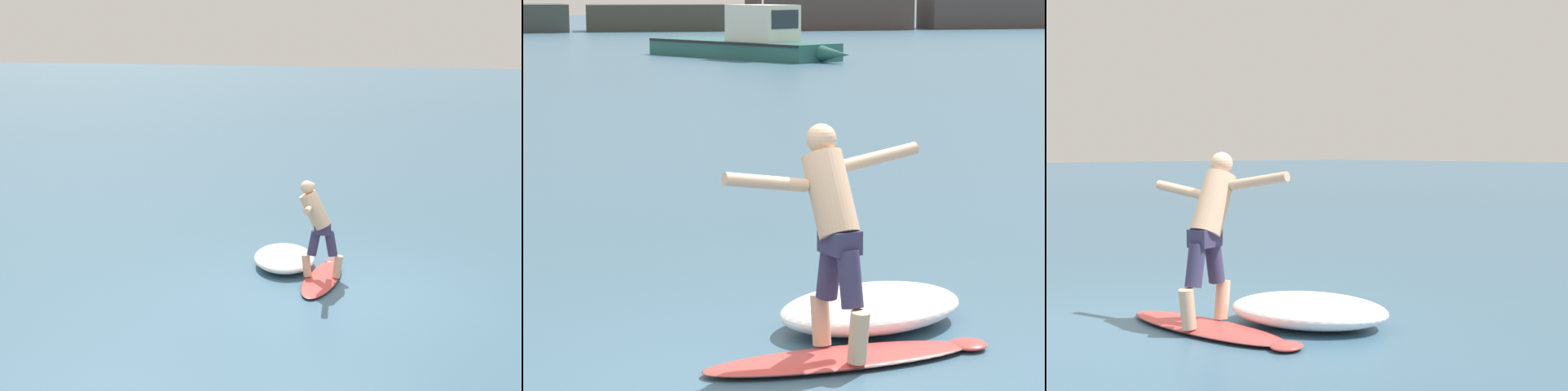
{
  "view_description": "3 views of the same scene",
  "coord_description": "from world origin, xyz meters",
  "views": [
    {
      "loc": [
        -9.92,
        -3.03,
        3.69
      ],
      "look_at": [
        1.05,
        1.71,
        1.17
      ],
      "focal_mm": 50.0,
      "sensor_mm": 36.0,
      "label": 1
    },
    {
      "loc": [
        -1.62,
        -7.33,
        2.53
      ],
      "look_at": [
        0.42,
        1.8,
        0.93
      ],
      "focal_mm": 85.0,
      "sensor_mm": 36.0,
      "label": 2
    },
    {
      "loc": [
        5.87,
        -3.23,
        1.61
      ],
      "look_at": [
        0.99,
        1.21,
        1.21
      ],
      "focal_mm": 50.0,
      "sensor_mm": 36.0,
      "label": 3
    }
  ],
  "objects": [
    {
      "name": "ground_plane",
      "position": [
        0.0,
        0.0,
        0.0
      ],
      "size": [
        200.0,
        200.0,
        0.0
      ],
      "primitive_type": "plane",
      "color": "#3C627C"
    },
    {
      "name": "rock_jetty_breakwater",
      "position": [
        8.77,
        62.0,
        0.88
      ],
      "size": [
        59.49,
        5.22,
        1.98
      ],
      "color": "#413838",
      "rests_on": "ground"
    },
    {
      "name": "surfboard",
      "position": [
        0.53,
        0.43,
        0.03
      ],
      "size": [
        2.12,
        0.77,
        0.2
      ],
      "color": "#DC4643",
      "rests_on": "ground"
    },
    {
      "name": "surfer",
      "position": [
        0.47,
        0.52,
        0.97
      ],
      "size": [
        1.46,
        0.79,
        1.54
      ],
      "color": "#D7AD8B",
      "rests_on": "surfboard"
    },
    {
      "name": "fishing_boat_near_jetty",
      "position": [
        6.65,
        35.21,
        0.57
      ],
      "size": [
        5.88,
        8.5,
        2.76
      ],
      "color": "#28615B",
      "rests_on": "ground"
    },
    {
      "name": "wave_foam_at_tail",
      "position": [
        0.96,
        1.25,
        0.15
      ],
      "size": [
        1.8,
        1.54,
        0.29
      ],
      "color": "white",
      "rests_on": "ground"
    }
  ]
}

